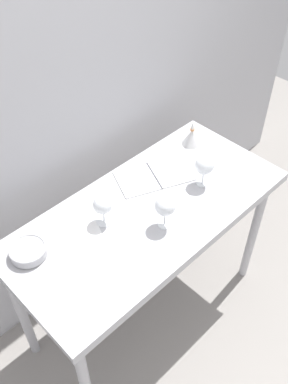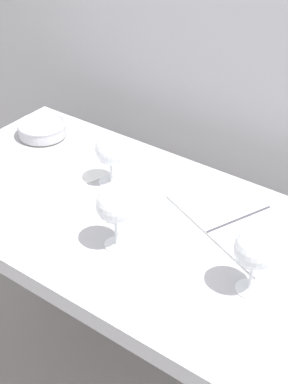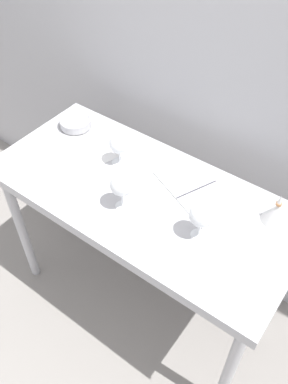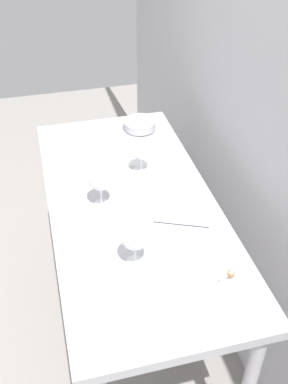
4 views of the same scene
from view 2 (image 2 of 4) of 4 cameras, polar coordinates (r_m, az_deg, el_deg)
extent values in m
cube|color=#B4B4B9|center=(1.63, 11.29, 16.99)|extent=(3.80, 0.04, 2.60)
cube|color=#B6B6BB|center=(1.46, 0.70, -3.73)|extent=(1.40, 0.64, 0.04)
cube|color=#B6B6BB|center=(1.28, -7.99, -11.35)|extent=(1.40, 0.01, 0.05)
cylinder|color=#B6B6BB|center=(2.22, -9.00, -3.14)|extent=(0.05, 0.05, 0.86)
cylinder|color=white|center=(1.59, -3.37, 1.02)|extent=(0.08, 0.08, 0.00)
cylinder|color=white|center=(1.57, -3.42, 2.14)|extent=(0.01, 0.01, 0.07)
sphere|color=white|center=(1.53, -3.51, 4.41)|extent=(0.09, 0.09, 0.09)
cylinder|color=maroon|center=(1.54, -3.49, 3.92)|extent=(0.06, 0.06, 0.02)
cylinder|color=white|center=(1.37, -2.85, -5.47)|extent=(0.06, 0.06, 0.00)
cylinder|color=white|center=(1.34, -2.90, -4.07)|extent=(0.01, 0.01, 0.08)
sphere|color=white|center=(1.29, -3.01, -1.29)|extent=(0.09, 0.09, 0.09)
cylinder|color=maroon|center=(1.30, -2.99, -1.87)|extent=(0.07, 0.07, 0.02)
cylinder|color=white|center=(1.28, 10.82, -9.82)|extent=(0.06, 0.06, 0.00)
cylinder|color=white|center=(1.25, 11.02, -8.50)|extent=(0.01, 0.01, 0.08)
sphere|color=white|center=(1.20, 11.44, -5.77)|extent=(0.10, 0.10, 0.10)
cylinder|color=maroon|center=(1.21, 11.35, -6.36)|extent=(0.07, 0.07, 0.02)
cube|color=white|center=(1.52, 7.58, -1.03)|extent=(0.26, 0.27, 0.01)
cube|color=white|center=(1.41, 12.21, -4.94)|extent=(0.26, 0.27, 0.01)
cube|color=#3F3F47|center=(1.46, 9.81, -2.91)|extent=(0.09, 0.20, 0.01)
cube|color=white|center=(1.66, -8.12, 2.23)|extent=(0.26, 0.27, 0.00)
cylinder|color=#DBCC66|center=(1.85, -10.40, 5.82)|extent=(0.13, 0.13, 0.01)
cylinder|color=#B7B7BC|center=(1.84, -10.48, 6.41)|extent=(0.16, 0.16, 0.04)
torus|color=#B7B7BC|center=(1.83, -10.54, 6.94)|extent=(0.16, 0.16, 0.01)
camera|label=1|loc=(1.73, -73.21, 35.37)|focal=40.16mm
camera|label=3|loc=(0.39, 173.88, 37.73)|focal=38.22mm
camera|label=4|loc=(0.97, 94.22, 14.19)|focal=42.34mm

